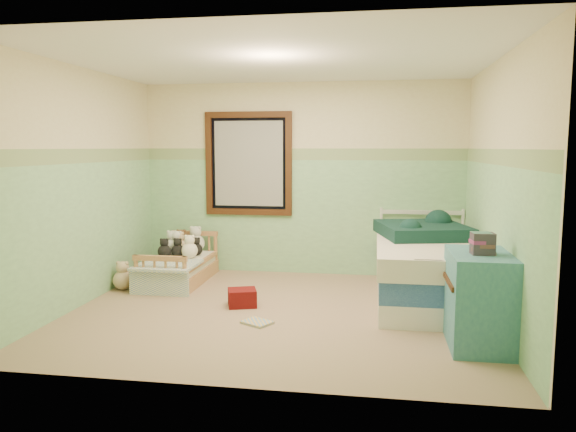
% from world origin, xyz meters
% --- Properties ---
extents(floor, '(4.20, 3.60, 0.02)m').
position_xyz_m(floor, '(0.00, 0.00, -0.01)').
color(floor, '#91785D').
rests_on(floor, ground).
extents(ceiling, '(4.20, 3.60, 0.02)m').
position_xyz_m(ceiling, '(0.00, 0.00, 2.51)').
color(ceiling, white).
rests_on(ceiling, wall_back).
extents(wall_back, '(4.20, 0.04, 2.50)m').
position_xyz_m(wall_back, '(0.00, 1.80, 1.25)').
color(wall_back, beige).
rests_on(wall_back, floor).
extents(wall_front, '(4.20, 0.04, 2.50)m').
position_xyz_m(wall_front, '(0.00, -1.80, 1.25)').
color(wall_front, beige).
rests_on(wall_front, floor).
extents(wall_left, '(0.04, 3.60, 2.50)m').
position_xyz_m(wall_left, '(-2.10, 0.00, 1.25)').
color(wall_left, beige).
rests_on(wall_left, floor).
extents(wall_right, '(0.04, 3.60, 2.50)m').
position_xyz_m(wall_right, '(2.10, 0.00, 1.25)').
color(wall_right, beige).
rests_on(wall_right, floor).
extents(wainscot_mint, '(4.20, 0.01, 1.50)m').
position_xyz_m(wainscot_mint, '(0.00, 1.79, 0.75)').
color(wainscot_mint, '#76AD7C').
rests_on(wainscot_mint, floor).
extents(border_strip, '(4.20, 0.01, 0.15)m').
position_xyz_m(border_strip, '(0.00, 1.79, 1.57)').
color(border_strip, '#447A45').
rests_on(border_strip, wall_back).
extents(window_frame, '(1.16, 0.06, 1.36)m').
position_xyz_m(window_frame, '(-0.70, 1.76, 1.45)').
color(window_frame, '#3E1C0E').
rests_on(window_frame, wall_back).
extents(window_blinds, '(0.92, 0.01, 1.12)m').
position_xyz_m(window_blinds, '(-0.70, 1.77, 1.45)').
color(window_blinds, '#AEADA9').
rests_on(window_blinds, window_frame).
extents(toddler_bed_frame, '(0.64, 1.28, 0.16)m').
position_xyz_m(toddler_bed_frame, '(-1.43, 1.05, 0.08)').
color(toddler_bed_frame, '#955B32').
rests_on(toddler_bed_frame, floor).
extents(toddler_mattress, '(0.58, 1.22, 0.12)m').
position_xyz_m(toddler_mattress, '(-1.43, 1.05, 0.22)').
color(toddler_mattress, silver).
rests_on(toddler_mattress, toddler_bed_frame).
extents(patchwork_quilt, '(0.69, 0.64, 0.03)m').
position_xyz_m(patchwork_quilt, '(-1.43, 0.65, 0.30)').
color(patchwork_quilt, '#6387C5').
rests_on(patchwork_quilt, toddler_mattress).
extents(plush_bed_brown, '(0.20, 0.20, 0.20)m').
position_xyz_m(plush_bed_brown, '(-1.58, 1.55, 0.39)').
color(plush_bed_brown, brown).
rests_on(plush_bed_brown, toddler_mattress).
extents(plush_bed_white, '(0.23, 0.23, 0.23)m').
position_xyz_m(plush_bed_white, '(-1.38, 1.55, 0.40)').
color(plush_bed_white, silver).
rests_on(plush_bed_white, toddler_mattress).
extents(plush_bed_tan, '(0.20, 0.20, 0.20)m').
position_xyz_m(plush_bed_tan, '(-1.53, 1.33, 0.39)').
color(plush_bed_tan, '#D1B389').
rests_on(plush_bed_tan, toddler_mattress).
extents(plush_bed_dark, '(0.16, 0.16, 0.16)m').
position_xyz_m(plush_bed_dark, '(-1.30, 1.33, 0.36)').
color(plush_bed_dark, black).
rests_on(plush_bed_dark, toddler_mattress).
extents(plush_floor_cream, '(0.23, 0.23, 0.23)m').
position_xyz_m(plush_floor_cream, '(-1.72, 1.28, 0.12)').
color(plush_floor_cream, white).
rests_on(plush_floor_cream, floor).
extents(plush_floor_tan, '(0.23, 0.23, 0.23)m').
position_xyz_m(plush_floor_tan, '(-1.95, 0.58, 0.11)').
color(plush_floor_tan, '#D1B389').
rests_on(plush_floor_tan, floor).
extents(twin_bed_frame, '(1.07, 2.14, 0.22)m').
position_xyz_m(twin_bed_frame, '(1.55, 0.69, 0.11)').
color(twin_bed_frame, white).
rests_on(twin_bed_frame, floor).
extents(twin_boxspring, '(1.07, 2.14, 0.22)m').
position_xyz_m(twin_boxspring, '(1.55, 0.69, 0.33)').
color(twin_boxspring, navy).
rests_on(twin_boxspring, twin_bed_frame).
extents(twin_mattress, '(1.11, 2.18, 0.22)m').
position_xyz_m(twin_mattress, '(1.55, 0.69, 0.55)').
color(twin_mattress, beige).
rests_on(twin_mattress, twin_boxspring).
extents(teal_blanket, '(1.11, 1.15, 0.14)m').
position_xyz_m(teal_blanket, '(1.50, 0.99, 0.73)').
color(teal_blanket, black).
rests_on(teal_blanket, twin_mattress).
extents(dresser, '(0.49, 0.79, 0.79)m').
position_xyz_m(dresser, '(1.84, -0.66, 0.40)').
color(dresser, '#306A89').
rests_on(dresser, floor).
extents(book_stack, '(0.19, 0.15, 0.18)m').
position_xyz_m(book_stack, '(1.84, -0.71, 0.88)').
color(book_stack, '#432625').
rests_on(book_stack, dresser).
extents(red_pillow, '(0.35, 0.33, 0.18)m').
position_xyz_m(red_pillow, '(-0.40, 0.14, 0.09)').
color(red_pillow, '#9C0D0D').
rests_on(red_pillow, floor).
extents(floor_book, '(0.33, 0.31, 0.02)m').
position_xyz_m(floor_book, '(-0.12, -0.41, 0.01)').
color(floor_book, yellow).
rests_on(floor_book, floor).
extents(extra_plush_0, '(0.21, 0.21, 0.21)m').
position_xyz_m(extra_plush_0, '(-1.62, 1.33, 0.39)').
color(extra_plush_0, silver).
rests_on(extra_plush_0, toddler_mattress).
extents(extra_plush_1, '(0.17, 0.17, 0.17)m').
position_xyz_m(extra_plush_1, '(-1.64, 1.11, 0.37)').
color(extra_plush_1, black).
rests_on(extra_plush_1, toddler_mattress).
extents(extra_plush_2, '(0.16, 0.16, 0.16)m').
position_xyz_m(extra_plush_2, '(-1.49, 1.18, 0.37)').
color(extra_plush_2, black).
rests_on(extra_plush_2, toddler_mattress).
extents(extra_plush_3, '(0.20, 0.20, 0.20)m').
position_xyz_m(extra_plush_3, '(-1.32, 1.14, 0.38)').
color(extra_plush_3, white).
rests_on(extra_plush_3, toddler_mattress).
extents(extra_plush_4, '(0.21, 0.21, 0.21)m').
position_xyz_m(extra_plush_4, '(-1.55, 1.32, 0.39)').
color(extra_plush_4, silver).
rests_on(extra_plush_4, toddler_mattress).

